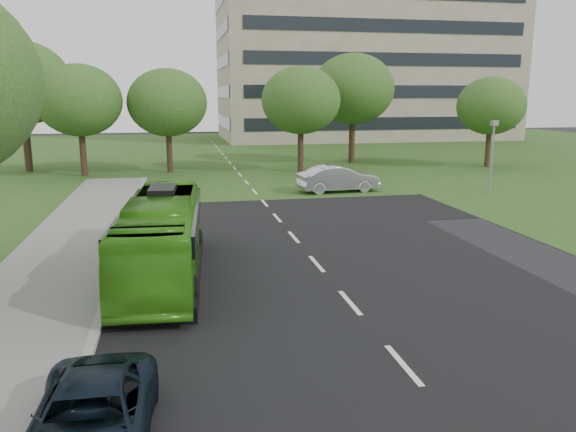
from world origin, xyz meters
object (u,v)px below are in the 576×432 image
(tree_park_a, at_px, (79,100))
(tree_park_f, at_px, (21,83))
(bus, at_px, (162,237))
(tree_park_c, at_px, (301,100))
(office_building, at_px, (363,49))
(camera_pole, at_px, (493,147))
(sedan, at_px, (338,179))
(tree_park_d, at_px, (353,89))
(tree_park_e, at_px, (491,106))
(suv, at_px, (90,422))
(tree_park_b, at_px, (167,103))

(tree_park_a, relative_size, tree_park_f, 0.81)
(tree_park_a, xyz_separation_m, bus, (6.26, -25.97, -4.30))
(tree_park_c, bearing_deg, tree_park_a, 177.76)
(office_building, height_order, camera_pole, office_building)
(office_building, distance_m, sedan, 49.36)
(tree_park_a, xyz_separation_m, tree_park_c, (16.74, -0.66, -0.02))
(tree_park_f, bearing_deg, tree_park_d, 0.89)
(tree_park_e, distance_m, tree_park_f, 38.27)
(tree_park_c, xyz_separation_m, tree_park_e, (16.41, -0.26, -0.49))
(tree_park_e, relative_size, suv, 1.71)
(office_building, bearing_deg, tree_park_c, -115.86)
(tree_park_d, height_order, camera_pole, tree_park_d)
(tree_park_d, height_order, suv, tree_park_d)
(tree_park_e, bearing_deg, sedan, -148.87)
(bus, bearing_deg, tree_park_a, 107.38)
(tree_park_b, bearing_deg, suv, -91.88)
(tree_park_c, distance_m, tree_park_d, 7.63)
(tree_park_d, height_order, bus, tree_park_d)
(tree_park_f, bearing_deg, bus, -69.59)
(office_building, xyz_separation_m, tree_park_d, (-11.08, -30.09, -5.93))
(bus, height_order, suv, bus)
(office_building, distance_m, bus, 67.09)
(tree_park_a, distance_m, tree_park_b, 6.45)
(camera_pole, bearing_deg, bus, -172.23)
(tree_park_a, height_order, tree_park_b, tree_park_a)
(tree_park_b, xyz_separation_m, sedan, (10.53, -11.53, -4.62))
(sedan, bearing_deg, bus, 140.13)
(camera_pole, bearing_deg, suv, -157.44)
(tree_park_e, height_order, sedan, tree_park_e)
(suv, bearing_deg, tree_park_b, 89.66)
(tree_park_a, height_order, tree_park_f, tree_park_f)
(tree_park_c, xyz_separation_m, bus, (-10.48, -25.31, -4.28))
(sedan, bearing_deg, tree_park_c, -3.78)
(tree_park_e, relative_size, sedan, 1.47)
(tree_park_c, bearing_deg, tree_park_d, 39.50)
(tree_park_b, distance_m, tree_park_c, 10.45)
(tree_park_e, bearing_deg, bus, -137.03)
(tree_park_d, xyz_separation_m, tree_park_f, (-27.38, -0.42, 0.41))
(tree_park_b, bearing_deg, bus, -90.30)
(tree_park_d, bearing_deg, tree_park_a, -169.56)
(tree_park_f, distance_m, suv, 41.18)
(tree_park_e, bearing_deg, tree_park_c, 179.08)
(suv, relative_size, camera_pole, 0.97)
(tree_park_a, bearing_deg, tree_park_d, 10.44)
(office_building, height_order, bus, office_building)
(office_building, height_order, tree_park_a, office_building)
(tree_park_f, bearing_deg, suv, -75.78)
(tree_park_a, bearing_deg, tree_park_b, 7.33)
(tree_park_d, relative_size, camera_pole, 2.13)
(office_building, height_order, tree_park_e, office_building)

